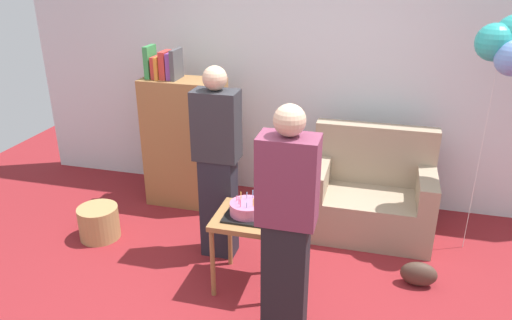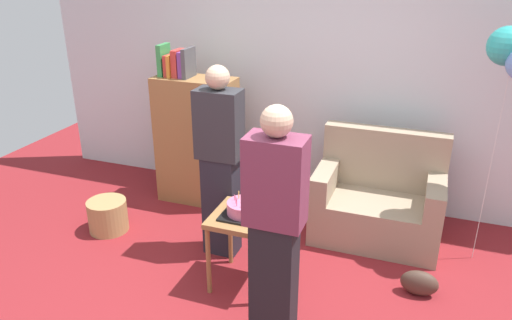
# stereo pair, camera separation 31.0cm
# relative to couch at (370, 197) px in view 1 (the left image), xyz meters

# --- Properties ---
(ground_plane) EXTENTS (8.00, 8.00, 0.00)m
(ground_plane) POSITION_rel_couch_xyz_m (-0.72, -1.42, -0.34)
(ground_plane) COLOR maroon
(wall_back) EXTENTS (6.00, 0.10, 2.70)m
(wall_back) POSITION_rel_couch_xyz_m (-0.72, 0.63, 1.01)
(wall_back) COLOR silver
(wall_back) RESTS_ON ground_plane
(couch) EXTENTS (1.10, 0.70, 0.96)m
(couch) POSITION_rel_couch_xyz_m (0.00, 0.00, 0.00)
(couch) COLOR gray
(couch) RESTS_ON ground_plane
(bookshelf) EXTENTS (0.80, 0.36, 1.60)m
(bookshelf) POSITION_rel_couch_xyz_m (-1.84, 0.09, 0.34)
(bookshelf) COLOR olive
(bookshelf) RESTS_ON ground_plane
(side_table) EXTENTS (0.48, 0.48, 0.61)m
(side_table) POSITION_rel_couch_xyz_m (-0.86, -1.08, 0.17)
(side_table) COLOR olive
(side_table) RESTS_ON ground_plane
(birthday_cake) EXTENTS (0.32, 0.32, 0.17)m
(birthday_cake) POSITION_rel_couch_xyz_m (-0.86, -1.08, 0.32)
(birthday_cake) COLOR black
(birthday_cake) RESTS_ON side_table
(person_blowing_candles) EXTENTS (0.36, 0.22, 1.63)m
(person_blowing_candles) POSITION_rel_couch_xyz_m (-1.22, -0.72, 0.49)
(person_blowing_candles) COLOR #23232D
(person_blowing_candles) RESTS_ON ground_plane
(person_holding_cake) EXTENTS (0.36, 0.22, 1.63)m
(person_holding_cake) POSITION_rel_couch_xyz_m (-0.47, -1.56, 0.49)
(person_holding_cake) COLOR black
(person_holding_cake) RESTS_ON ground_plane
(wicker_basket) EXTENTS (0.36, 0.36, 0.30)m
(wicker_basket) POSITION_rel_couch_xyz_m (-2.35, -0.78, -0.19)
(wicker_basket) COLOR #A88451
(wicker_basket) RESTS_ON ground_plane
(handbag) EXTENTS (0.28, 0.14, 0.20)m
(handbag) POSITION_rel_couch_xyz_m (0.43, -0.76, -0.24)
(handbag) COLOR #473328
(handbag) RESTS_ON ground_plane
(balloon_bunch) EXTENTS (0.44, 0.45, 1.99)m
(balloon_bunch) POSITION_rel_couch_xyz_m (0.88, -0.08, 1.44)
(balloon_bunch) COLOR silver
(balloon_bunch) RESTS_ON ground_plane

